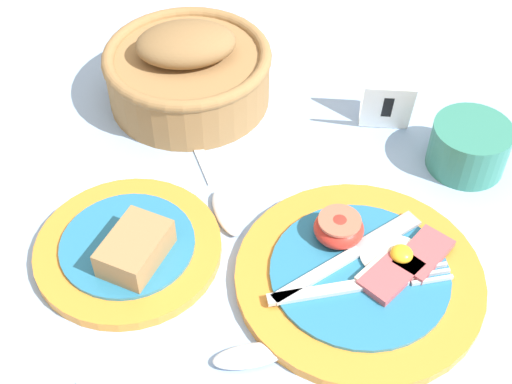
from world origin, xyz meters
TOP-DOWN VIEW (x-y plane):
  - ground_plane at (0.00, 0.00)m, footprint 3.00×3.00m
  - breakfast_plate at (0.07, -0.03)m, footprint 0.25×0.25m
  - bread_plate at (-0.17, -0.04)m, footprint 0.19×0.19m
  - sugar_cup at (0.18, 0.16)m, footprint 0.09×0.09m
  - bread_basket at (-0.17, 0.23)m, footprint 0.21×0.21m
  - number_card at (0.08, 0.21)m, footprint 0.06×0.05m
  - teaspoon_by_saucer at (-0.09, 0.06)m, footprint 0.11×0.18m
  - teaspoon_near_cup at (-0.05, -0.15)m, footprint 0.19×0.09m

SIDE VIEW (x-z plane):
  - ground_plane at x=0.00m, z-range 0.00..0.00m
  - teaspoon_by_saucer at x=-0.09m, z-range 0.00..0.01m
  - teaspoon_near_cup at x=-0.05m, z-range 0.00..0.01m
  - breakfast_plate at x=0.07m, z-range -0.01..0.03m
  - bread_plate at x=-0.17m, z-range -0.01..0.04m
  - sugar_cup at x=0.18m, z-range 0.00..0.06m
  - number_card at x=0.08m, z-range 0.00..0.07m
  - bread_basket at x=-0.17m, z-range -0.01..0.10m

